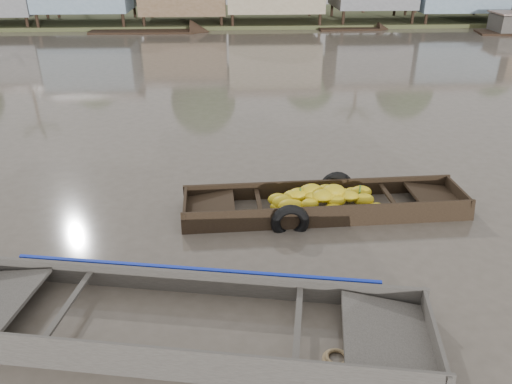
{
  "coord_description": "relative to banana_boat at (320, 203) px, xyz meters",
  "views": [
    {
      "loc": [
        -0.7,
        -7.83,
        5.57
      ],
      "look_at": [
        -0.21,
        1.47,
        0.8
      ],
      "focal_mm": 35.0,
      "sensor_mm": 36.0,
      "label": 1
    }
  ],
  "objects": [
    {
      "name": "ground",
      "position": [
        -1.27,
        -2.0,
        -0.21
      ],
      "size": [
        120.0,
        120.0,
        0.0
      ],
      "primitive_type": "plane",
      "color": "#51493E",
      "rests_on": "ground"
    },
    {
      "name": "banana_boat",
      "position": [
        0.0,
        0.0,
        0.0
      ],
      "size": [
        6.45,
        1.83,
        0.89
      ],
      "rotation": [
        0.0,
        0.0,
        0.04
      ],
      "color": "black",
      "rests_on": "ground"
    },
    {
      "name": "viewer_boat",
      "position": [
        -2.82,
        -3.72,
        -0.14
      ],
      "size": [
        8.09,
        3.37,
        0.63
      ],
      "rotation": [
        0.0,
        0.0,
        -0.17
      ],
      "color": "#3B3732",
      "rests_on": "ground"
    },
    {
      "name": "distant_boats",
      "position": [
        11.19,
        22.26,
        0.01
      ],
      "size": [
        47.2,
        14.99,
        1.38
      ],
      "color": "black",
      "rests_on": "ground"
    }
  ]
}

